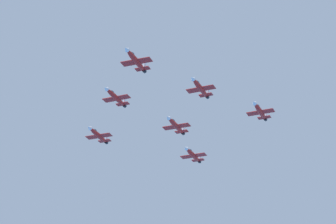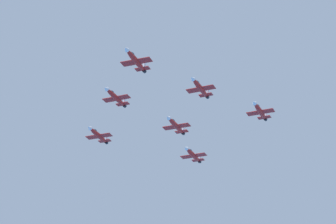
% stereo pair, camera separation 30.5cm
% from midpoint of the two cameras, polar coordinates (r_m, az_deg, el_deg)
% --- Properties ---
extents(jet_lead, '(15.25, 10.43, 3.51)m').
position_cam_midpoint_polar(jet_lead, '(228.27, -2.57, 4.15)').
color(jet_lead, red).
extents(jet_left_wingman, '(14.81, 9.96, 3.36)m').
position_cam_midpoint_polar(jet_left_wingman, '(236.40, 2.62, 1.95)').
color(jet_left_wingman, red).
extents(jet_right_wingman, '(14.94, 10.04, 3.39)m').
position_cam_midpoint_polar(jet_right_wingman, '(247.70, -4.17, 1.19)').
color(jet_right_wingman, red).
extents(jet_left_outer, '(14.63, 9.84, 3.32)m').
position_cam_midpoint_polar(jet_left_outer, '(247.00, 7.39, 0.08)').
color(jet_left_outer, red).
extents(jet_right_outer, '(14.99, 10.24, 3.44)m').
position_cam_midpoint_polar(jet_right_outer, '(266.85, -5.56, -1.85)').
color(jet_right_outer, red).
extents(jet_slot_rear, '(15.16, 10.21, 3.45)m').
position_cam_midpoint_polar(jet_slot_rear, '(254.95, 0.67, -1.08)').
color(jet_slot_rear, red).
extents(jet_trailing, '(15.01, 10.09, 3.41)m').
position_cam_midpoint_polar(jet_trailing, '(268.96, 2.04, -3.43)').
color(jet_trailing, red).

